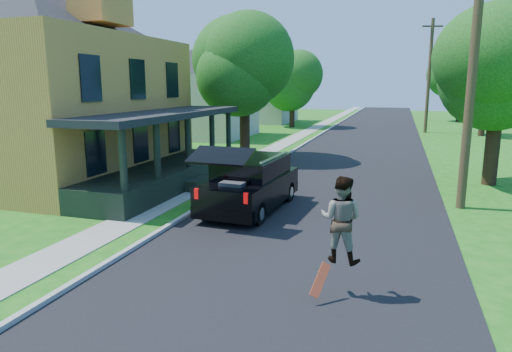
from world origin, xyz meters
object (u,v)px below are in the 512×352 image
(utility_pole_near, at_px, (473,63))
(black_suv, at_px, (250,183))
(tree_right_near, at_px, (499,64))
(skateboarder, at_px, (341,219))

(utility_pole_near, bearing_deg, black_suv, -142.60)
(tree_right_near, bearing_deg, black_suv, -140.59)
(tree_right_near, height_order, utility_pole_near, utility_pole_near)
(tree_right_near, distance_m, utility_pole_near, 4.78)
(skateboarder, bearing_deg, tree_right_near, -102.36)
(black_suv, bearing_deg, utility_pole_near, 22.98)
(black_suv, relative_size, utility_pole_near, 0.56)
(tree_right_near, bearing_deg, skateboarder, -110.89)
(skateboarder, height_order, utility_pole_near, utility_pole_near)
(utility_pole_near, bearing_deg, skateboarder, -93.81)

